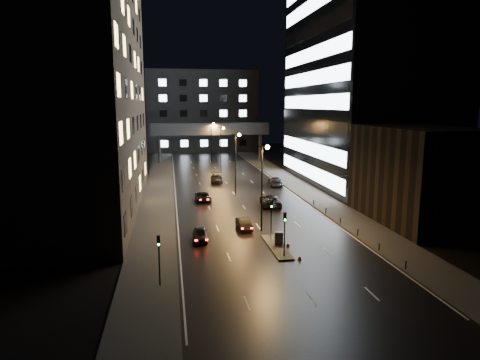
{
  "coord_description": "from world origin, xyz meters",
  "views": [
    {
      "loc": [
        -10.39,
        -39.45,
        14.72
      ],
      "look_at": [
        -0.57,
        20.12,
        4.0
      ],
      "focal_mm": 32.0,
      "sensor_mm": 36.0,
      "label": 1
    }
  ],
  "objects_px": {
    "car_toward_a": "(270,201)",
    "utility_cabinet": "(279,238)",
    "car_toward_b": "(275,181)",
    "car_away_a": "(200,234)",
    "car_away_d": "(217,178)",
    "car_away_c": "(203,197)",
    "car_away_b": "(244,224)"
  },
  "relations": [
    {
      "from": "car_away_c",
      "to": "car_toward_a",
      "type": "height_order",
      "value": "car_toward_a"
    },
    {
      "from": "car_away_a",
      "to": "utility_cabinet",
      "type": "xyz_separation_m",
      "value": [
        8.1,
        -2.96,
        0.11
      ]
    },
    {
      "from": "car_toward_b",
      "to": "car_toward_a",
      "type": "bearing_deg",
      "value": 80.31
    },
    {
      "from": "car_away_d",
      "to": "utility_cabinet",
      "type": "height_order",
      "value": "car_away_d"
    },
    {
      "from": "car_away_d",
      "to": "car_toward_b",
      "type": "bearing_deg",
      "value": -21.26
    },
    {
      "from": "car_away_b",
      "to": "car_away_d",
      "type": "distance_m",
      "value": 31.33
    },
    {
      "from": "car_toward_a",
      "to": "utility_cabinet",
      "type": "relative_size",
      "value": 4.45
    },
    {
      "from": "car_away_b",
      "to": "utility_cabinet",
      "type": "distance_m",
      "value": 6.94
    },
    {
      "from": "car_away_c",
      "to": "car_away_d",
      "type": "distance_m",
      "value": 16.05
    },
    {
      "from": "car_away_d",
      "to": "car_toward_b",
      "type": "relative_size",
      "value": 0.98
    },
    {
      "from": "car_away_a",
      "to": "car_away_b",
      "type": "height_order",
      "value": "car_away_a"
    },
    {
      "from": "car_away_a",
      "to": "car_toward_b",
      "type": "bearing_deg",
      "value": 66.17
    },
    {
      "from": "car_away_a",
      "to": "car_toward_a",
      "type": "xyz_separation_m",
      "value": [
        11.32,
        14.43,
        0.12
      ]
    },
    {
      "from": "car_away_c",
      "to": "car_toward_b",
      "type": "xyz_separation_m",
      "value": [
        14.06,
        10.61,
        0.14
      ]
    },
    {
      "from": "car_away_a",
      "to": "car_toward_b",
      "type": "height_order",
      "value": "car_toward_b"
    },
    {
      "from": "car_away_a",
      "to": "car_away_c",
      "type": "xyz_separation_m",
      "value": [
        1.84,
        19.2,
        -0.04
      ]
    },
    {
      "from": "car_away_a",
      "to": "utility_cabinet",
      "type": "height_order",
      "value": "utility_cabinet"
    },
    {
      "from": "car_away_d",
      "to": "car_away_c",
      "type": "bearing_deg",
      "value": -99.02
    },
    {
      "from": "car_away_b",
      "to": "car_away_d",
      "type": "relative_size",
      "value": 0.74
    },
    {
      "from": "car_toward_b",
      "to": "car_away_d",
      "type": "bearing_deg",
      "value": -19.0
    },
    {
      "from": "car_away_b",
      "to": "car_away_c",
      "type": "xyz_separation_m",
      "value": [
        -3.64,
        15.74,
        -0.0
      ]
    },
    {
      "from": "car_away_a",
      "to": "car_toward_a",
      "type": "bearing_deg",
      "value": 56.12
    },
    {
      "from": "car_away_b",
      "to": "car_toward_a",
      "type": "relative_size",
      "value": 0.68
    },
    {
      "from": "car_toward_a",
      "to": "car_away_d",
      "type": "bearing_deg",
      "value": -68.13
    },
    {
      "from": "car_toward_a",
      "to": "utility_cabinet",
      "type": "bearing_deg",
      "value": 85.74
    },
    {
      "from": "car_away_c",
      "to": "utility_cabinet",
      "type": "bearing_deg",
      "value": -76.97
    },
    {
      "from": "car_away_a",
      "to": "car_away_d",
      "type": "relative_size",
      "value": 0.76
    },
    {
      "from": "utility_cabinet",
      "to": "car_away_b",
      "type": "bearing_deg",
      "value": 122.05
    },
    {
      "from": "car_away_b",
      "to": "utility_cabinet",
      "type": "xyz_separation_m",
      "value": [
        2.62,
        -6.42,
        0.15
      ]
    },
    {
      "from": "car_toward_b",
      "to": "utility_cabinet",
      "type": "height_order",
      "value": "car_toward_b"
    },
    {
      "from": "car_away_b",
      "to": "car_toward_b",
      "type": "bearing_deg",
      "value": 66.18
    },
    {
      "from": "car_toward_a",
      "to": "car_away_b",
      "type": "bearing_deg",
      "value": 68.19
    }
  ]
}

